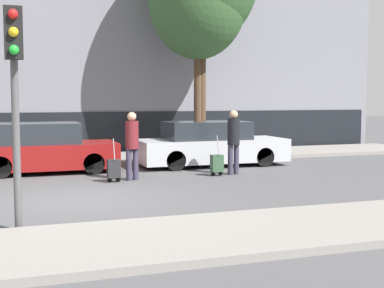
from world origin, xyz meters
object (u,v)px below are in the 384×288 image
pedestrian_right (234,138)px  trolley_right (217,163)px  pedestrian_left (132,141)px  traffic_light (14,73)px  parked_bicycle (193,143)px  trolley_left (114,169)px  parked_car_1 (44,150)px  parked_car_2 (210,145)px

pedestrian_right → trolley_right: (-0.54, -0.11, -0.68)m
trolley_right → pedestrian_right: bearing=11.8°
pedestrian_left → traffic_light: traffic_light is taller
pedestrian_left → trolley_right: 2.45m
trolley_right → parked_bicycle: bearing=78.7°
pedestrian_right → parked_bicycle: size_ratio=1.01×
trolley_left → parked_bicycle: 6.20m
parked_car_1 → pedestrian_right: bearing=-22.9°
pedestrian_right → parked_car_2: bearing=75.8°
pedestrian_left → parked_bicycle: pedestrian_left is taller
parked_car_2 → trolley_left: size_ratio=4.18×
parked_car_1 → traffic_light: (-0.84, -6.93, 1.86)m
trolley_right → parked_bicycle: 4.81m
trolley_right → parked_bicycle: size_ratio=0.63×
pedestrian_left → trolley_right: bearing=-19.3°
parked_car_1 → trolley_right: bearing=-26.6°
parked_bicycle → traffic_light: bearing=-123.3°
parked_car_1 → parked_car_2: bearing=-0.8°
parked_car_2 → traffic_light: (-5.89, -6.85, 1.87)m
parked_car_1 → pedestrian_left: 3.04m
parked_car_1 → parked_bicycle: 5.92m
pedestrian_left → trolley_left: size_ratio=1.59×
pedestrian_left → trolley_left: pedestrian_left is taller
parked_car_2 → pedestrian_right: 2.06m
parked_bicycle → parked_car_2: bearing=-96.9°
parked_car_1 → traffic_light: bearing=-96.9°
parked_car_2 → parked_car_1: bearing=179.2°
parked_bicycle → trolley_left: bearing=-128.0°
trolley_left → parked_bicycle: bearing=52.0°
trolley_left → pedestrian_right: 3.50m
pedestrian_left → traffic_light: bearing=-140.6°
parked_car_1 → pedestrian_left: size_ratio=2.24×
pedestrian_left → parked_bicycle: 5.77m
traffic_light → parked_bicycle: (6.20, 9.43, -2.03)m
parked_car_1 → parked_car_2: 5.05m
parked_car_1 → pedestrian_right: size_ratio=2.21×
parked_car_2 → trolley_left: bearing=-146.6°
pedestrian_left → trolley_left: 0.86m
parked_car_1 → parked_car_2: size_ratio=0.85×
trolley_left → pedestrian_left: bearing=19.1°
pedestrian_left → parked_car_2: bearing=16.5°
trolley_left → traffic_light: (-2.38, -4.54, 2.18)m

